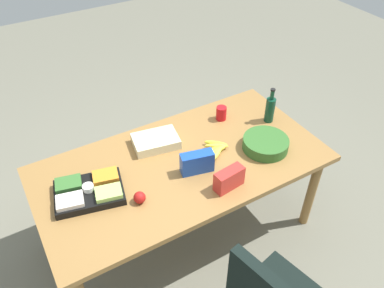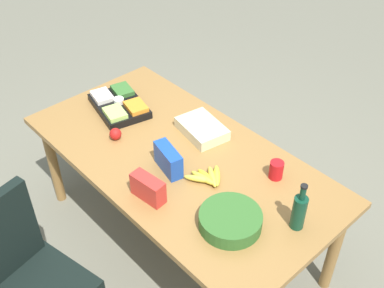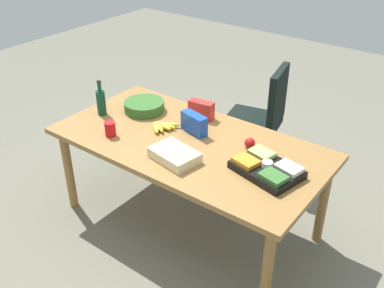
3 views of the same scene
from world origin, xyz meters
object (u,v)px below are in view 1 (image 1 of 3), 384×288
wine_bottle (270,109)px  chip_bag_red (229,179)px  chip_bag_blue (197,163)px  salad_bowl (266,144)px  sheet_cake (156,141)px  apple_red (140,198)px  conference_table (182,170)px  red_solo_cup (221,113)px  veggie_tray (89,191)px  banana_bunch (216,148)px

wine_bottle → chip_bag_red: wine_bottle is taller
chip_bag_blue → salad_bowl: bearing=175.1°
salad_bowl → sheet_cake: (0.66, -0.43, -0.01)m
chip_bag_red → sheet_cake: bearing=-70.2°
chip_bag_blue → chip_bag_red: 0.25m
chip_bag_blue → apple_red: chip_bag_blue is taller
salad_bowl → wine_bottle: bearing=-132.9°
conference_table → red_solo_cup: size_ratio=18.13×
salad_bowl → red_solo_cup: 0.46m
sheet_cake → red_solo_cup: bearing=-177.3°
veggie_tray → apple_red: 0.33m
conference_table → salad_bowl: size_ratio=6.13×
chip_bag_blue → apple_red: bearing=7.5°
conference_table → chip_bag_red: chip_bag_red is taller
banana_bunch → red_solo_cup: size_ratio=2.07×
apple_red → salad_bowl: bearing=-179.3°
chip_bag_red → banana_bunch: bearing=-110.3°
conference_table → apple_red: size_ratio=26.25×
chip_bag_blue → wine_bottle: bearing=-165.3°
apple_red → chip_bag_red: chip_bag_red is taller
conference_table → veggie_tray: size_ratio=4.18×
salad_bowl → chip_bag_blue: chip_bag_blue is taller
wine_bottle → sheet_cake: (0.89, -0.18, -0.08)m
apple_red → chip_bag_red: bearing=162.7°
conference_table → chip_bag_red: 0.41m
chip_bag_blue → chip_bag_red: bearing=113.7°
conference_table → chip_bag_red: bearing=112.7°
salad_bowl → banana_bunch: (0.32, -0.15, -0.02)m
chip_bag_blue → chip_bag_red: (-0.10, 0.23, -0.01)m
veggie_tray → chip_bag_red: bearing=154.6°
salad_bowl → chip_bag_red: 0.48m
wine_bottle → apple_red: wine_bottle is taller
conference_table → sheet_cake: 0.29m
veggie_tray → red_solo_cup: size_ratio=4.34×
sheet_cake → banana_bunch: bearing=140.8°
conference_table → banana_bunch: banana_bunch is taller
salad_bowl → apple_red: 0.99m
conference_table → veggie_tray: 0.66m
conference_table → banana_bunch: (-0.27, 0.02, 0.10)m
chip_bag_blue → red_solo_cup: bearing=-138.7°
salad_bowl → apple_red: bearing=0.7°
wine_bottle → chip_bag_red: (0.67, 0.43, -0.04)m
conference_table → sheet_cake: (0.07, -0.26, 0.11)m
apple_red → chip_bag_red: size_ratio=0.38×
red_solo_cup → chip_bag_red: 0.73m
sheet_cake → chip_bag_red: bearing=109.8°
wine_bottle → red_solo_cup: 0.37m
sheet_cake → wine_bottle: bearing=168.7°
chip_bag_blue → red_solo_cup: chip_bag_blue is taller
wine_bottle → chip_bag_red: bearing=32.6°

